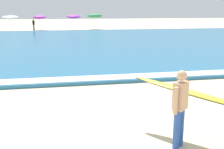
% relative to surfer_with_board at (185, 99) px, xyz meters
% --- Properties ---
extents(sea, '(120.00, 28.00, 0.14)m').
position_rel_surfer_with_board_xyz_m(sea, '(-3.68, 19.20, -0.97)').
color(sea, teal).
rests_on(sea, ground).
extents(surf_foam, '(120.00, 0.88, 0.01)m').
position_rel_surfer_with_board_xyz_m(surf_foam, '(-3.68, 5.80, -0.89)').
color(surf_foam, white).
rests_on(surf_foam, sea).
extents(surfer_with_board, '(2.17, 2.40, 1.73)m').
position_rel_surfer_with_board_xyz_m(surfer_with_board, '(0.00, 0.00, 0.00)').
color(surfer_with_board, '#284CA3').
rests_on(surfer_with_board, ground).
extents(beach_umbrella_2, '(2.19, 2.21, 2.12)m').
position_rel_surfer_with_board_xyz_m(beach_umbrella_2, '(-9.13, 34.91, 0.83)').
color(beach_umbrella_2, beige).
rests_on(beach_umbrella_2, ground).
extents(beach_umbrella_3, '(1.86, 1.88, 2.09)m').
position_rel_surfer_with_board_xyz_m(beach_umbrella_3, '(-5.32, 36.14, 0.76)').
color(beach_umbrella_3, beige).
rests_on(beach_umbrella_3, ground).
extents(beach_umbrella_4, '(1.96, 1.97, 2.18)m').
position_rel_surfer_with_board_xyz_m(beach_umbrella_4, '(-0.61, 34.25, 0.87)').
color(beach_umbrella_4, beige).
rests_on(beach_umbrella_4, ground).
extents(beach_umbrella_5, '(2.28, 2.31, 2.30)m').
position_rel_surfer_with_board_xyz_m(beach_umbrella_5, '(2.61, 36.03, 0.92)').
color(beach_umbrella_5, beige).
rests_on(beach_umbrella_5, ground).
extents(beachgoer_near_row_left, '(0.32, 0.20, 1.58)m').
position_rel_surfer_with_board_xyz_m(beachgoer_near_row_left, '(-6.09, 34.68, -0.19)').
color(beachgoer_near_row_left, '#383842').
rests_on(beachgoer_near_row_left, ground).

